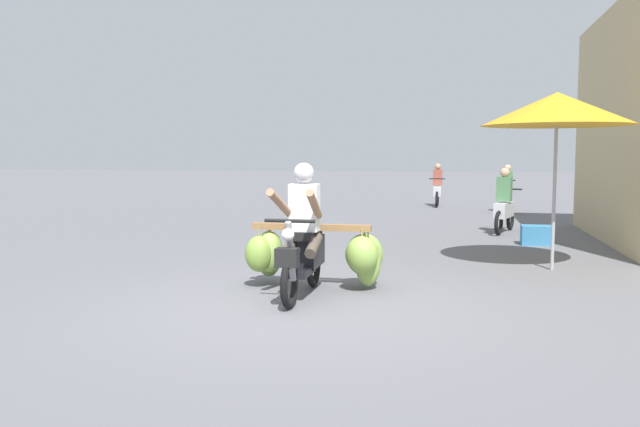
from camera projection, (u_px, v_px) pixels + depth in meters
ground_plane at (295, 308)px, 7.02m from camera, size 120.00×120.00×0.00m
motorbike_main_loaded at (316, 249)px, 7.87m from camera, size 1.74×1.83×1.58m
motorbike_distant_ahead_left at (507, 193)px, 18.73m from camera, size 0.50×1.62×1.40m
motorbike_distant_ahead_right at (504, 207)px, 13.73m from camera, size 0.66×1.57×1.40m
motorbike_distant_far_ahead at (437, 189)px, 21.08m from camera, size 0.50×1.62×1.40m
market_umbrella_near_shop at (557, 109)px, 9.13m from camera, size 2.13×2.13×2.56m
produce_crate at (537, 235)px, 11.96m from camera, size 0.56×0.40×0.36m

